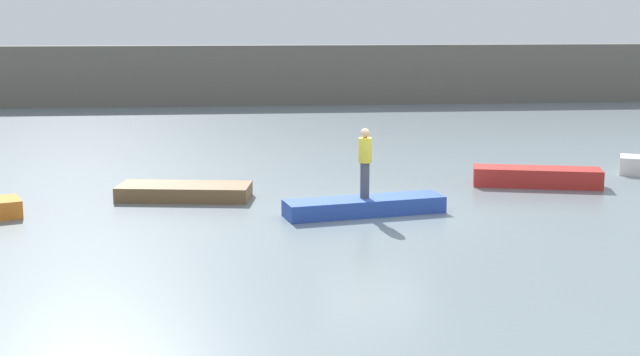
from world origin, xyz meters
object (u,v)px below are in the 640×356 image
rowboat_brown (185,192)px  rowboat_red (537,177)px  rowboat_blue (365,206)px  person_yellow_shirt (365,160)px

rowboat_brown → rowboat_red: (9.71, 0.74, 0.07)m
rowboat_brown → rowboat_red: 9.74m
rowboat_blue → person_yellow_shirt: size_ratio=2.31×
rowboat_brown → rowboat_blue: (4.40, -2.22, 0.01)m
rowboat_blue → person_yellow_shirt: bearing=-38.0°
rowboat_blue → rowboat_red: (5.31, 2.97, 0.06)m
rowboat_brown → rowboat_blue: 4.93m
rowboat_blue → person_yellow_shirt: (0.00, -0.00, 1.13)m
person_yellow_shirt → rowboat_red: bearing=29.2°
rowboat_brown → person_yellow_shirt: size_ratio=2.02×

